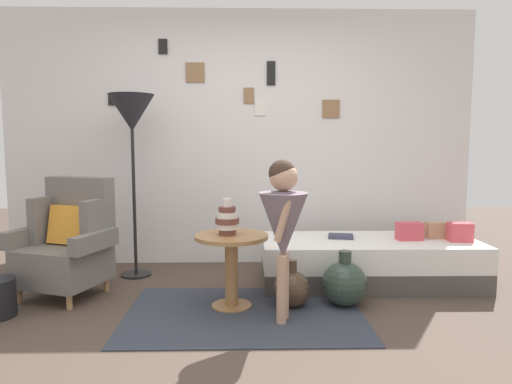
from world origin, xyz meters
TOP-DOWN VIEW (x-y plane):
  - ground_plane at (0.00, 0.00)m, footprint 12.00×12.00m
  - gallery_wall at (-0.00, 1.95)m, footprint 4.80×0.12m
  - rug at (0.05, 0.42)m, footprint 1.74×1.17m
  - armchair at (-1.40, 0.91)m, footprint 0.88×0.77m
  - daybed at (1.17, 1.15)m, footprint 1.90×0.81m
  - pillow_head at (1.94, 1.05)m, footprint 0.20×0.14m
  - pillow_mid at (1.79, 1.20)m, footprint 0.20×0.13m
  - pillow_back at (1.52, 1.13)m, footprint 0.23×0.14m
  - side_table at (-0.05, 0.57)m, footprint 0.56×0.56m
  - vase_striped at (-0.08, 0.57)m, footprint 0.18×0.18m
  - floor_lamp at (-0.98, 1.44)m, footprint 0.42×0.42m
  - person_child at (0.32, 0.28)m, footprint 0.34×0.34m
  - book_on_daybed at (0.93, 1.22)m, footprint 0.25×0.20m
  - demijohn_near at (0.41, 0.56)m, footprint 0.28×0.28m
  - demijohn_far at (0.83, 0.58)m, footprint 0.35×0.35m

SIDE VIEW (x-z plane):
  - ground_plane at x=0.00m, z-range 0.00..0.00m
  - rug at x=0.05m, z-range 0.00..0.01m
  - demijohn_near at x=0.41m, z-range -0.04..0.33m
  - demijohn_far at x=0.83m, z-range -0.04..0.39m
  - daybed at x=1.17m, z-range 0.00..0.40m
  - side_table at x=-0.05m, z-range 0.12..0.69m
  - book_on_daybed at x=0.93m, z-range 0.40..0.43m
  - armchair at x=-1.40m, z-range -0.05..0.92m
  - pillow_mid at x=1.79m, z-range 0.40..0.54m
  - pillow_back at x=1.52m, z-range 0.40..0.56m
  - pillow_head at x=1.94m, z-range 0.40..0.56m
  - vase_striped at x=-0.08m, z-range 0.54..0.82m
  - person_child at x=0.32m, z-range 0.16..1.31m
  - gallery_wall at x=0.00m, z-range 0.00..2.60m
  - floor_lamp at x=-0.98m, z-range 0.63..2.33m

